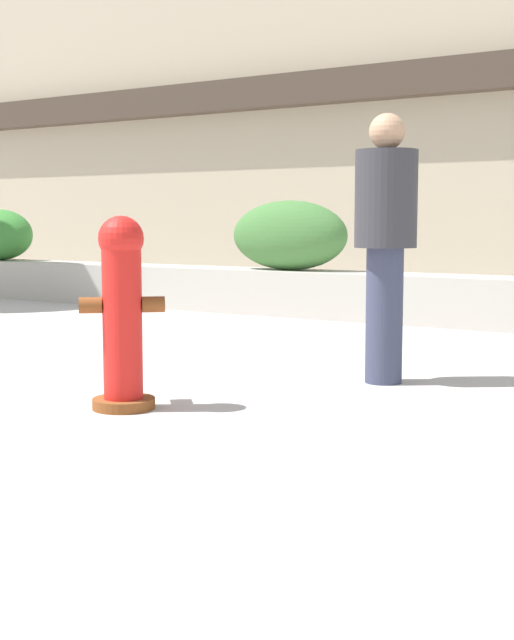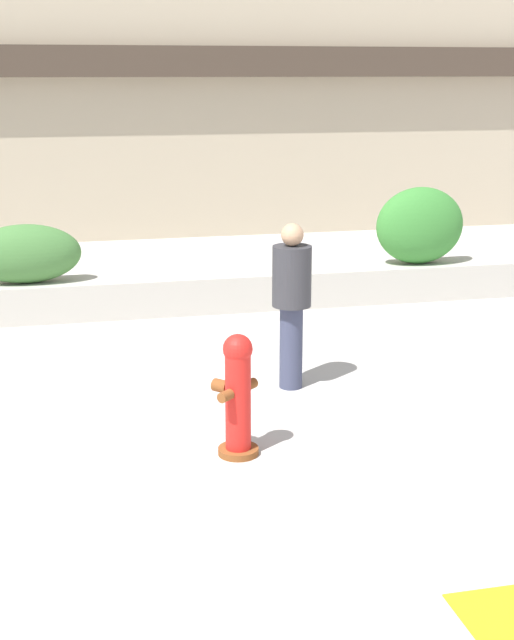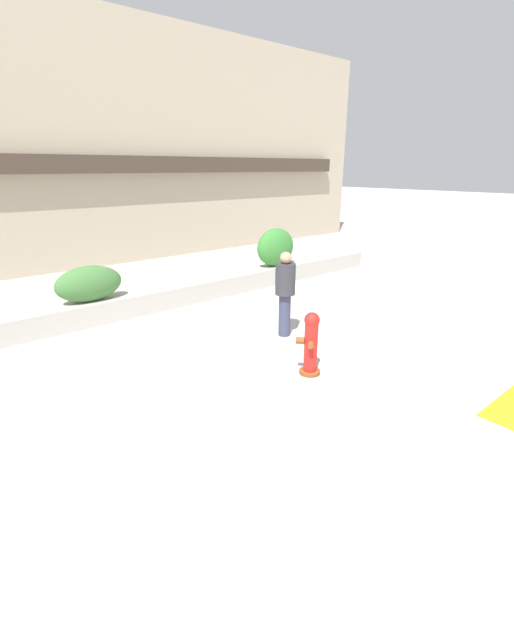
# 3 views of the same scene
# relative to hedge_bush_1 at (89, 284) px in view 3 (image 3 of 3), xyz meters

# --- Properties ---
(ground_plane) EXTENTS (120.00, 120.00, 0.00)m
(ground_plane) POSITION_rel_hedge_bush_1_xyz_m (0.23, -6.00, -0.89)
(ground_plane) COLOR #BCB7B2
(building_facade) EXTENTS (30.00, 1.36, 8.00)m
(building_facade) POSITION_rel_hedge_bush_1_xyz_m (0.23, 5.98, 3.10)
(building_facade) COLOR tan
(building_facade) RESTS_ON ground
(planter_wall_low) EXTENTS (18.00, 0.70, 0.50)m
(planter_wall_low) POSITION_rel_hedge_bush_1_xyz_m (0.23, 0.00, -0.64)
(planter_wall_low) COLOR #B7B2A8
(planter_wall_low) RESTS_ON ground
(hedge_bush_1) EXTENTS (1.45, 0.59, 0.78)m
(hedge_bush_1) POSITION_rel_hedge_bush_1_xyz_m (0.00, 0.00, 0.00)
(hedge_bush_1) COLOR #427538
(hedge_bush_1) RESTS_ON planter_wall_low
(hedge_bush_2) EXTENTS (1.30, 0.68, 1.11)m
(hedge_bush_2) POSITION_rel_hedge_bush_1_xyz_m (5.51, 0.00, 0.16)
(hedge_bush_2) COLOR #387F33
(hedge_bush_2) RESTS_ON planter_wall_low
(fire_hydrant) EXTENTS (0.50, 0.50, 1.08)m
(fire_hydrant) POSITION_rel_hedge_bush_1_xyz_m (1.82, -4.85, -0.34)
(fire_hydrant) COLOR brown
(fire_hydrant) RESTS_ON ground
(pedestrian) EXTENTS (0.56, 0.56, 1.73)m
(pedestrian) POSITION_rel_hedge_bush_1_xyz_m (2.71, -3.32, 0.10)
(pedestrian) COLOR #383D56
(pedestrian) RESTS_ON ground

